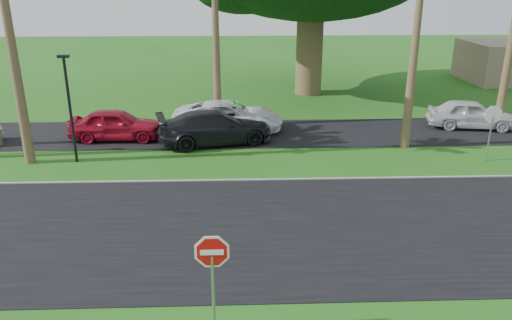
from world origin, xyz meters
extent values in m
plane|color=#245715|center=(0.00, 0.00, 0.00)|extent=(120.00, 120.00, 0.00)
cube|color=black|center=(0.00, 2.00, 0.01)|extent=(120.00, 8.00, 0.02)
cube|color=black|center=(0.00, 12.50, 0.01)|extent=(120.00, 5.00, 0.02)
cube|color=gray|center=(0.00, 6.05, 0.03)|extent=(120.00, 0.12, 0.06)
cylinder|color=gray|center=(0.50, -3.00, 1.00)|extent=(0.07, 0.07, 2.00)
cylinder|color=white|center=(0.50, -3.00, 2.10)|extent=(1.05, 0.02, 1.05)
cylinder|color=red|center=(0.50, -3.00, 2.10)|extent=(0.90, 0.02, 0.90)
cube|color=white|center=(0.50, -3.00, 2.10)|extent=(0.50, 0.02, 0.12)
cylinder|color=gray|center=(12.00, 8.00, 1.00)|extent=(0.07, 0.07, 2.00)
cylinder|color=white|center=(12.00, 8.00, 2.10)|extent=(1.05, 0.02, 1.05)
cylinder|color=red|center=(12.00, 8.00, 2.10)|extent=(0.90, 0.02, 0.90)
cube|color=white|center=(12.00, 8.00, 2.10)|extent=(0.50, 0.02, 0.12)
cone|color=brown|center=(-8.00, 8.50, 5.75)|extent=(0.44, 0.44, 11.50)
cone|color=brown|center=(0.00, 14.00, 4.75)|extent=(0.44, 0.44, 9.50)
cone|color=brown|center=(9.00, 10.00, 4.25)|extent=(0.44, 0.44, 8.50)
cylinder|color=brown|center=(6.00, 22.00, 3.00)|extent=(1.80, 1.80, 6.00)
cylinder|color=black|center=(-6.00, 8.50, 2.25)|extent=(0.12, 0.12, 4.50)
cube|color=black|center=(-6.00, 8.50, 4.58)|extent=(0.45, 0.25, 0.12)
imported|color=#A80E24|center=(-4.95, 11.70, 0.76)|extent=(4.50, 1.84, 1.53)
imported|color=black|center=(-0.04, 10.88, 0.79)|extent=(5.85, 3.49, 1.59)
imported|color=white|center=(0.58, 12.84, 0.79)|extent=(5.76, 2.81, 1.58)
imported|color=silver|center=(13.50, 13.07, 0.75)|extent=(4.67, 2.51, 1.51)
camera|label=1|loc=(1.09, -12.29, 7.54)|focal=35.00mm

